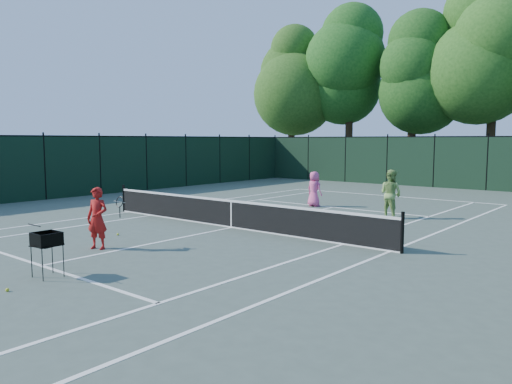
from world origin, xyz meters
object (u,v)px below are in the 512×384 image
Objects in this scene: coach at (98,218)px; player_pink at (314,189)px; player_green at (391,194)px; loose_ball_near_cart at (7,290)px; loose_ball_midcourt at (118,234)px; ball_hopper at (47,240)px.

coach reaches higher than player_pink.
player_pink is 0.85× the size of player_green.
loose_ball_near_cart is (1.92, -3.20, -0.78)m from coach.
player_green is 26.05× the size of loose_ball_midcourt.
player_green is 9.71m from loose_ball_midcourt.
player_green reaches higher than player_pink.
ball_hopper is 13.91× the size of loose_ball_near_cart.
coach reaches higher than loose_ball_midcourt.
player_green reaches higher than loose_ball_near_cart.
player_pink reaches higher than loose_ball_midcourt.
ball_hopper is at bearing -76.09° from coach.
loose_ball_near_cart is at bearing -82.80° from ball_hopper.
player_green is at bearing 82.52° from loose_ball_near_cart.
loose_ball_near_cart is at bearing -80.27° from coach.
coach is 1.71× the size of ball_hopper.
loose_ball_near_cart is (-1.71, -13.02, -0.85)m from player_green.
player_green is at bearing 48.41° from coach.
loose_ball_midcourt is at bearing 74.65° from player_green.
player_pink is 1.58× the size of ball_hopper.
player_pink is at bearing 84.69° from ball_hopper.
loose_ball_midcourt is at bearing 108.45° from coach.
player_pink is 14.07m from loose_ball_near_cart.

